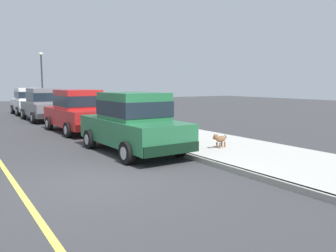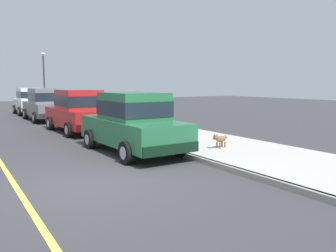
# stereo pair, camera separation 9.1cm
# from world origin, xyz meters

# --- Properties ---
(ground_plane) EXTENTS (80.00, 80.00, 0.00)m
(ground_plane) POSITION_xyz_m (0.00, 0.00, 0.00)
(ground_plane) COLOR #38383A
(curb) EXTENTS (0.16, 64.00, 0.14)m
(curb) POSITION_xyz_m (3.20, 0.00, 0.07)
(curb) COLOR gray
(curb) RESTS_ON ground
(sidewalk) EXTENTS (3.60, 64.00, 0.14)m
(sidewalk) POSITION_xyz_m (5.00, 0.00, 0.07)
(sidewalk) COLOR #B7B5AD
(sidewalk) RESTS_ON ground
(lane_centre_line) EXTENTS (0.12, 57.60, 0.01)m
(lane_centre_line) POSITION_xyz_m (-1.60, 0.00, 0.00)
(lane_centre_line) COLOR #E0D64C
(lane_centre_line) RESTS_ON ground
(car_green_sedan) EXTENTS (2.10, 4.63, 1.92)m
(car_green_sedan) POSITION_xyz_m (2.19, 2.55, 0.98)
(car_green_sedan) COLOR #23663D
(car_green_sedan) RESTS_ON ground
(car_red_sedan) EXTENTS (2.12, 4.65, 1.92)m
(car_red_sedan) POSITION_xyz_m (2.20, 8.09, 0.98)
(car_red_sedan) COLOR red
(car_red_sedan) RESTS_ON ground
(car_grey_sedan) EXTENTS (2.06, 4.61, 1.92)m
(car_grey_sedan) POSITION_xyz_m (2.09, 14.03, 0.98)
(car_grey_sedan) COLOR slate
(car_grey_sedan) RESTS_ON ground
(car_white_hatchback) EXTENTS (1.98, 3.81, 1.88)m
(car_white_hatchback) POSITION_xyz_m (2.10, 18.86, 0.98)
(car_white_hatchback) COLOR white
(car_white_hatchback) RESTS_ON ground
(dog_brown) EXTENTS (0.74, 0.30, 0.49)m
(dog_brown) POSITION_xyz_m (4.58, 1.12, 0.43)
(dog_brown) COLOR brown
(dog_brown) RESTS_ON sidewalk
(street_lamp) EXTENTS (0.36, 0.36, 4.42)m
(street_lamp) POSITION_xyz_m (3.55, 20.73, 2.91)
(street_lamp) COLOR #2D2D33
(street_lamp) RESTS_ON sidewalk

